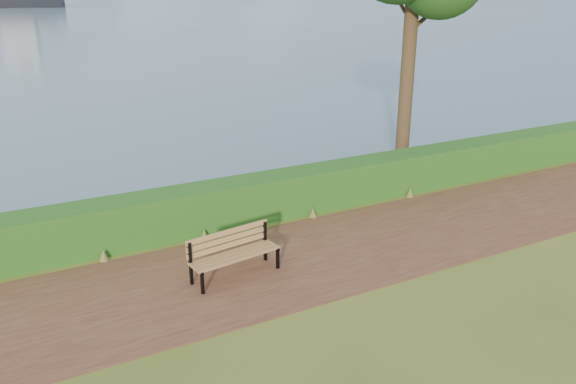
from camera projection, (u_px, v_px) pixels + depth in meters
ground at (295, 268)px, 10.84m from camera, size 140.00×140.00×0.00m
path at (288, 262)px, 11.09m from camera, size 40.00×3.40×0.01m
hedge at (241, 201)px, 12.83m from camera, size 32.00×0.85×1.00m
bench at (233, 250)px, 10.44m from camera, size 1.79×0.76×0.87m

